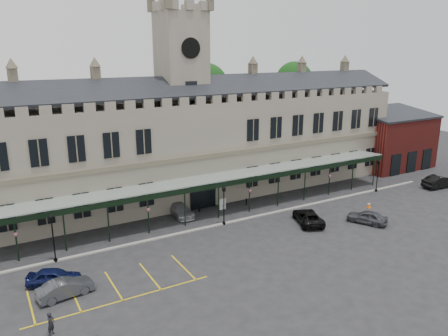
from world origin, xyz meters
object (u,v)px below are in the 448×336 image
lamp_post_mid (224,201)px  car_right_b (440,181)px  person_a (51,324)px  clock_tower (182,91)px  car_left_a (54,277)px  car_right_a (367,217)px  lamp_post_left (53,233)px  car_left_b (66,288)px  station_building (184,146)px  traffic_cone (369,205)px  lamp_post_right (378,172)px  car_van (308,217)px  car_taxi (181,210)px  sign_board (223,204)px

lamp_post_mid → car_right_b: 31.57m
lamp_post_mid → person_a: (-18.84, -10.44, -1.76)m
clock_tower → car_left_a: bearing=-140.9°
car_right_a → person_a: size_ratio=2.55×
lamp_post_left → car_left_b: size_ratio=1.08×
station_building → traffic_cone: 23.08m
clock_tower → lamp_post_right: size_ratio=5.71×
lamp_post_left → traffic_cone: 34.41m
car_van → car_right_a: 6.27m
lamp_post_right → car_right_b: (8.64, -3.02, -1.74)m
car_left_b → lamp_post_mid: bearing=-78.3°
person_a → car_left_a: bearing=32.0°
car_left_a → car_taxi: 17.04m
car_van → lamp_post_right: bearing=-143.6°
lamp_post_right → car_left_a: 40.56m
clock_tower → person_a: size_ratio=15.19×
car_van → person_a: bearing=35.0°
car_right_a → lamp_post_mid: bearing=-56.0°
lamp_post_right → car_left_b: (-39.86, -5.92, -1.89)m
station_building → car_right_b: (31.00, -13.76, -5.63)m
lamp_post_mid → car_van: size_ratio=0.87×
sign_board → car_right_b: (29.27, -7.18, 0.19)m
sign_board → car_van: bearing=-50.7°
station_building → car_right_b: size_ratio=11.85×
sign_board → car_taxi: (-5.00, 0.64, 0.01)m
car_van → car_right_b: car_right_b is taller
lamp_post_left → car_right_b: size_ratio=0.89×
station_building → car_van: size_ratio=11.96×
lamp_post_mid → clock_tower: bearing=88.1°
lamp_post_left → car_van: size_ratio=0.90×
lamp_post_right → car_taxi: (-25.63, 4.80, -1.92)m
sign_board → car_right_b: size_ratio=0.26×
clock_tower → car_right_b: bearing=-24.1°
sign_board → car_right_b: bearing=-10.5°
clock_tower → car_left_a: 26.29m
lamp_post_right → car_left_b: 40.34m
person_a → car_right_b: bearing=-39.1°
car_right_a → car_taxi: bearing=-63.5°
car_left_b → car_taxi: car_left_b is taller
car_left_a → car_right_b: 48.99m
sign_board → car_left_b: 21.71m
lamp_post_right → person_a: 42.83m
lamp_post_left → car_van: (24.82, -4.15, -1.97)m
station_building → lamp_post_left: size_ratio=13.34×
clock_tower → person_a: bearing=-132.4°
station_building → car_taxi: size_ratio=13.24×
station_building → person_a: station_building is taller
car_right_a → traffic_cone: bearing=-167.5°
lamp_post_left → car_left_b: (-0.27, -6.19, -1.98)m
lamp_post_mid → sign_board: size_ratio=3.30×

